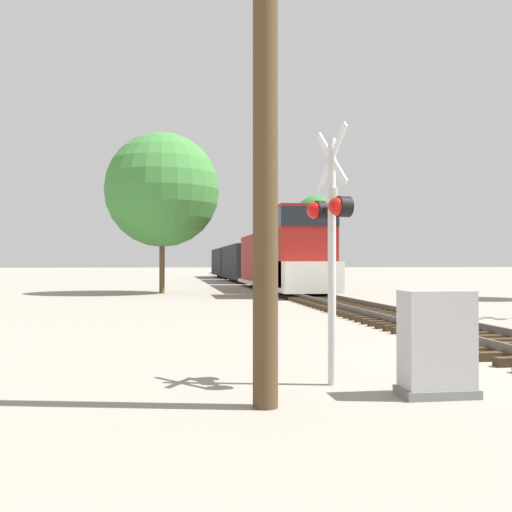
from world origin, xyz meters
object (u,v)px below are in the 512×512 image
Objects in this scene: tree_mid_background at (162,190)px; utility_pole at (265,98)px; crossing_signal_near at (330,226)px; freight_train at (250,261)px; relay_cabinet at (437,344)px; tree_deep_background at (316,217)px.

utility_pole is at bearing -86.80° from tree_mid_background.
freight_train is at bearing 161.53° from crossing_signal_near.
relay_cabinet is 51.31m from tree_deep_background.
tree_deep_background reaches higher than relay_cabinet.
freight_train is 5.28× the size of tree_mid_background.
tree_deep_background is (14.78, 22.31, 0.30)m from tree_mid_background.
tree_mid_background is (-7.26, -15.29, 4.10)m from freight_train.
relay_cabinet is 3.97m from utility_pole.
tree_deep_background is (7.53, 7.02, 4.40)m from freight_train.
crossing_signal_near is at bearing -84.15° from tree_mid_background.
relay_cabinet is (1.21, -0.94, -1.64)m from crossing_signal_near.
freight_train is at bearing 85.57° from relay_cabinet.
relay_cabinet is 0.19× the size of utility_pole.
utility_pole is (-2.38, -0.26, 3.17)m from relay_cabinet.
tree_mid_background reaches higher than utility_pole.
relay_cabinet is 0.15× the size of tree_mid_background.
tree_mid_background is (-2.72, 26.58, 3.67)m from crossing_signal_near.
freight_train reaches higher than crossing_signal_near.
tree_mid_background is 1.11× the size of tree_deep_background.
freight_train reaches higher than relay_cabinet.
crossing_signal_near is 2.27m from utility_pole.
freight_train is 43.49m from utility_pole.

